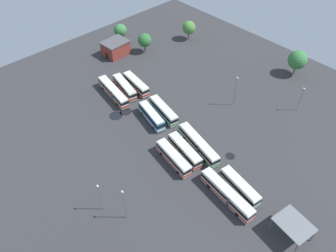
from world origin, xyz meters
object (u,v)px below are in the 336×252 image
Objects in this scene: bus_row1_slot2 at (173,158)px; lamp_post_far_corner at (124,204)px; bus_row2_slot1 at (152,116)px; depot_building at (116,48)px; tree_west_edge at (298,60)px; lamp_post_by_building at (100,197)px; tree_south_edge at (145,40)px; maintenance_shelter at (294,225)px; lamp_post_mid_lot at (301,98)px; tree_northeast at (189,28)px; bus_row3_slot0 at (136,84)px; bus_row1_slot0 at (199,144)px; bus_row2_slot0 at (163,110)px; lamp_post_near_entrance at (236,90)px; bus_row3_slot1 at (125,87)px; bus_row1_slot1 at (185,150)px; bus_row3_slot2 at (113,92)px; bus_row0_slot1 at (227,194)px; bus_row0_slot0 at (240,187)px; tree_east_edge at (120,31)px.

lamp_post_far_corner reaches higher than bus_row1_slot2.
bus_row2_slot1 is 31.19m from lamp_post_far_corner.
tree_west_edge is (-49.81, -35.51, 2.90)m from depot_building.
depot_building is at bearing -39.20° from lamp_post_by_building.
tree_south_edge is (-5.87, -8.53, 2.13)m from depot_building.
maintenance_shelter is at bearing 177.40° from bus_row2_slot1.
bus_row1_slot2 is 1.52× the size of lamp_post_mid_lot.
tree_northeast is at bearing -103.01° from tree_south_edge.
lamp_post_mid_lot reaches higher than bus_row3_slot0.
bus_row1_slot2 is 61.42m from tree_northeast.
bus_row1_slot0 is at bearing 166.83° from depot_building.
tree_south_edge reaches higher than bus_row2_slot1.
lamp_post_near_entrance is at bearing -119.92° from bus_row2_slot0.
bus_row1_slot0 is 1.67× the size of depot_building.
bus_row3_slot1 is 55.74m from tree_west_edge.
bus_row3_slot2 is at bearing -1.83° from bus_row1_slot1.
bus_row1_slot1 is 0.98× the size of bus_row2_slot0.
bus_row0_slot1 is 33.86m from lamp_post_near_entrance.
bus_row3_slot1 is (32.04, -0.97, -0.00)m from bus_row1_slot0.
bus_row2_slot0 is 17.54m from bus_row3_slot2.
lamp_post_mid_lot is at bearing -79.70° from bus_row0_slot0.
bus_row1_slot1 is 37.75m from lamp_post_mid_lot.
lamp_post_far_corner reaches higher than depot_building.
bus_row3_slot1 is at bearing 104.00° from tree_northeast.
lamp_post_near_entrance is 1.36× the size of tree_south_edge.
tree_south_edge is (60.28, -27.01, 2.88)m from bus_row0_slot1.
bus_row0_slot1 is 1.89× the size of maintenance_shelter.
bus_row3_slot1 is at bearing -37.29° from lamp_post_far_corner.
lamp_post_far_corner reaches higher than lamp_post_mid_lot.
bus_row2_slot0 is at bearing -175.24° from bus_row3_slot1.
bus_row3_slot2 is at bearing -4.17° from bus_row0_slot1.
tree_east_edge reaches higher than bus_row3_slot1.
lamp_post_mid_lot reaches higher than bus_row2_slot1.
bus_row3_slot1 is (46.76, -7.42, -0.00)m from bus_row0_slot1.
lamp_post_mid_lot is 18.39m from lamp_post_near_entrance.
bus_row2_slot0 is (15.79, -2.32, -0.00)m from bus_row1_slot0.
bus_row3_slot0 is 35.70m from tree_northeast.
bus_row1_slot2 is 52.75m from tree_south_edge.
depot_building is (20.54, -7.48, 0.75)m from bus_row3_slot0.
maintenance_shelter is at bearing 175.91° from bus_row0_slot0.
tree_east_edge is at bearing -41.29° from bus_row3_slot2.
bus_row0_slot0 is 0.96× the size of bus_row1_slot1.
bus_row2_slot0 is 1.52× the size of lamp_post_mid_lot.
lamp_post_near_entrance is at bearing -35.30° from maintenance_shelter.
tree_west_edge is at bearing -148.46° from tree_south_edge.
lamp_post_far_corner reaches higher than tree_northeast.
tree_west_edge reaches higher than bus_row0_slot0.
bus_row3_slot0 is 1.23× the size of lamp_post_far_corner.
depot_building is (66.82, -14.75, 0.75)m from bus_row0_slot0.
bus_row3_slot2 is (0.47, 3.98, 0.00)m from bus_row3_slot1.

